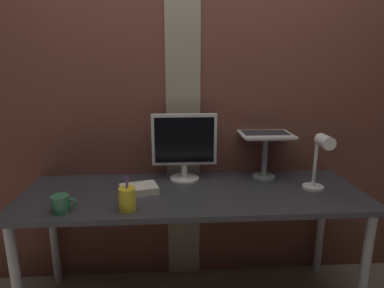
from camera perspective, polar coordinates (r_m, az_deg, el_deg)
The scene contains 9 objects.
brick_wall_back at distance 2.12m, azimuth 0.27°, elevation 8.67°, with size 3.72×0.16×2.48m.
desk at distance 1.90m, azimuth 0.20°, elevation -10.28°, with size 1.91×0.64×0.73m.
monitor at distance 1.98m, azimuth -1.35°, elevation 0.17°, with size 0.39×0.18×0.41m.
laptop_stand at distance 2.08m, azimuth 12.59°, elevation -0.97°, with size 0.28×0.22×0.27m.
laptop at distance 2.11m, azimuth 12.27°, elevation 3.19°, with size 0.31×0.32×0.20m.
desk_lamp at distance 1.92m, azimuth 21.41°, elevation -2.07°, with size 0.12×0.20×0.33m.
pen_cup at distance 1.65m, azimuth -11.20°, elevation -9.34°, with size 0.08×0.08×0.18m.
coffee_mug at distance 1.73m, azimuth -21.83°, elevation -9.62°, with size 0.12×0.09×0.08m.
paper_clutter_stack at distance 1.86m, azimuth -9.21°, elevation -7.75°, with size 0.20×0.14×0.04m, color silver.
Camera 1 is at (-0.14, -1.62, 1.44)m, focal length 30.69 mm.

